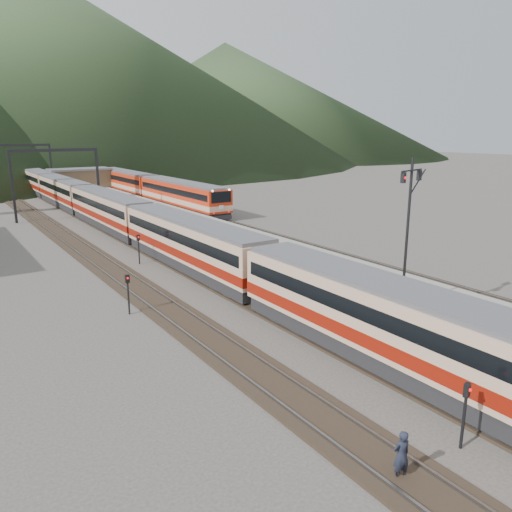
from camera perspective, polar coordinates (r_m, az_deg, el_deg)
track_main at (r=48.58m, az=-14.26°, el=2.02°), size 2.60×200.00×0.23m
track_far at (r=47.22m, az=-19.97°, el=1.26°), size 2.60×200.00×0.23m
track_second at (r=53.38m, az=-2.56°, el=3.50°), size 2.60×200.00×0.23m
platform at (r=48.79m, az=-7.30°, el=2.91°), size 8.00×100.00×1.00m
gantry_near at (r=61.45m, az=-21.90°, el=9.09°), size 9.55×0.25×8.00m
gantry_far at (r=86.02m, az=-25.49°, el=9.89°), size 9.55×0.25×8.00m
station_shed at (r=85.93m, az=-19.47°, el=8.41°), size 9.40×4.40×3.10m
hill_b at (r=240.94m, az=-23.93°, el=19.51°), size 220.00×220.00×75.00m
hill_c at (r=249.41m, az=-3.48°, el=17.52°), size 160.00×160.00×50.00m
main_train at (r=53.65m, az=-16.46°, el=4.97°), size 2.73×93.90×3.34m
second_train at (r=73.40m, az=-11.91°, el=7.66°), size 2.97×40.40×3.62m
signal_mast at (r=26.07m, az=17.01°, el=4.09°), size 2.14×0.71×7.59m
short_signal_a at (r=17.55m, az=22.77°, el=-15.63°), size 0.25×0.21×2.27m
short_signal_b at (r=38.78m, az=-13.28°, el=1.21°), size 0.24×0.19×2.27m
short_signal_c at (r=28.21m, az=-14.43°, el=-3.67°), size 0.24×0.18×2.27m
worker at (r=16.02m, az=16.25°, el=-21.02°), size 0.63×0.48×1.55m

